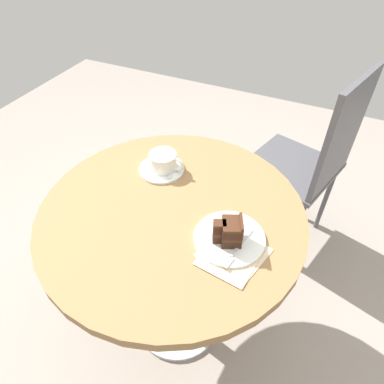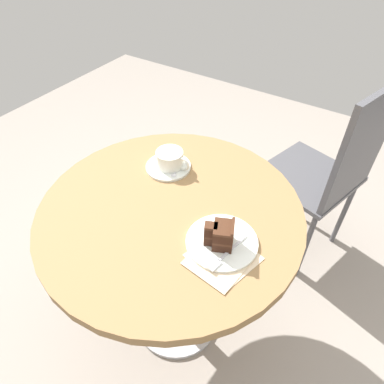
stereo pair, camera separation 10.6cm
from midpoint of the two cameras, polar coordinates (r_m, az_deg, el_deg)
name	(u,v)px [view 1 (the left image)]	position (r m, az deg, el deg)	size (l,w,h in m)	color
ground_plane	(178,319)	(1.65, -4.29, -20.45)	(4.40, 4.40, 0.01)	gray
cafe_table	(173,233)	(1.15, -5.84, -7.01)	(0.83, 0.83, 0.71)	olive
saucer	(162,169)	(1.21, -7.57, 3.72)	(0.16, 0.16, 0.01)	silver
coffee_cup	(164,161)	(1.18, -7.32, 5.08)	(0.13, 0.09, 0.06)	silver
teaspoon	(171,172)	(1.18, -6.13, 3.16)	(0.03, 0.09, 0.00)	silver
cake_plate	(229,238)	(0.98, 3.15, -7.88)	(0.20, 0.20, 0.01)	silver
cake_slice	(230,232)	(0.93, 3.13, -6.78)	(0.09, 0.08, 0.08)	#381E14
fork	(235,252)	(0.94, 3.87, -10.10)	(0.04, 0.16, 0.00)	silver
napkin	(232,255)	(0.95, 3.43, -10.56)	(0.19, 0.20, 0.00)	beige
cafe_chair	(314,157)	(1.59, 17.96, 5.50)	(0.47, 0.47, 0.95)	#4C4C51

